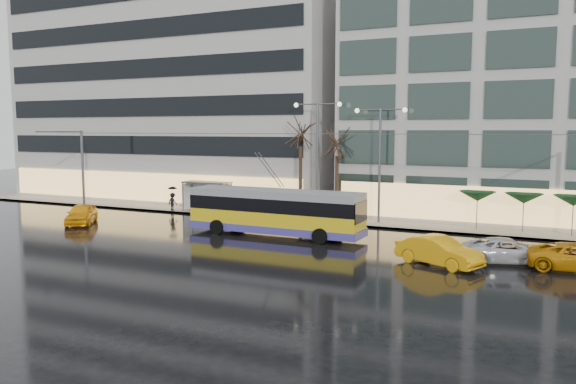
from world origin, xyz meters
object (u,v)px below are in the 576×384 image
Objects in this scene: trolleybus at (275,213)px; bus_shelter at (204,189)px; street_lamp_near at (317,144)px; taxi_a at (81,214)px.

bus_shelter is (-10.32, 7.25, 0.44)m from trolleybus.
street_lamp_near reaches higher than taxi_a.
bus_shelter is 10.48m from taxi_a.
trolleybus is 8.61m from street_lamp_near.
trolleybus reaches higher than bus_shelter.
bus_shelter is at bearing -179.37° from street_lamp_near.
trolleybus is at bearing -25.66° from taxi_a.
taxi_a is at bearing -149.09° from street_lamp_near.
street_lamp_near is at bearing -1.68° from taxi_a.
street_lamp_near is (0.06, 7.36, 4.47)m from trolleybus.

